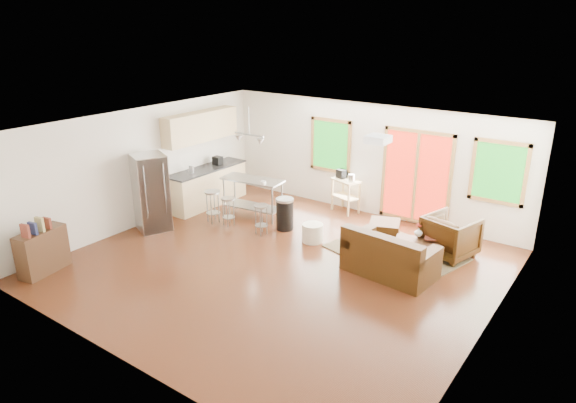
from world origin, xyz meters
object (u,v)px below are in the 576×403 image
Objects in this scene: refrigerator at (151,193)px; kitchen_cart at (346,184)px; armchair at (450,234)px; rug at (395,252)px; loveseat at (389,257)px; coffee_table at (419,244)px; island at (253,191)px; ottoman at (384,231)px.

refrigerator is 4.45m from kitchen_cart.
armchair is at bearing -18.16° from kitchen_cart.
loveseat is at bearing -73.89° from rug.
coffee_table is 4.03m from island.
refrigerator is at bearing -158.20° from rug.
rug is 0.99m from loveseat.
loveseat is at bearing 35.42° from refrigerator.
armchair reaches higher than loveseat.
loveseat is 2.77× the size of ottoman.
rug is 1.12m from armchair.
rug is at bearing -36.21° from kitchen_cart.
armchair reaches higher than coffee_table.
rug is 1.39× the size of refrigerator.
coffee_table is 1.65× the size of ottoman.
island is 1.48× the size of kitchen_cart.
rug is 1.40× the size of loveseat.
kitchen_cart reaches higher than armchair.
refrigerator is at bearing -159.56° from coffee_table.
ottoman is (-0.92, 0.43, -0.10)m from coffee_table.
coffee_table is (0.19, 0.93, -0.03)m from loveseat.
rug is 1.56× the size of island.
coffee_table is 1.02m from ottoman.
loveseat is 1.68× the size of coffee_table.
loveseat is at bearing 81.56° from armchair.
kitchen_cart is at bearing 143.79° from rug.
kitchen_cart is (-2.24, 2.35, 0.35)m from loveseat.
refrigerator reaches higher than coffee_table.
refrigerator is at bearing -162.63° from loveseat.
rug is 3.86× the size of ottoman.
kitchen_cart is at bearing 149.71° from coffee_table.
island is 2.21m from kitchen_cart.
rug is 2.35× the size of coffee_table.
rug is 0.54m from coffee_table.
island is (-3.83, 0.83, 0.29)m from loveseat.
coffee_table is at bearing -25.13° from ottoman.
island is at bearing 23.05° from armchair.
island is at bearing -136.29° from kitchen_cart.
refrigerator is (-4.86, -1.94, 0.83)m from rug.
kitchen_cart is (-1.98, 1.45, 0.68)m from rug.
armchair is at bearing 47.01° from refrigerator.
armchair is 1.50× the size of ottoman.
refrigerator is at bearing -151.20° from ottoman.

